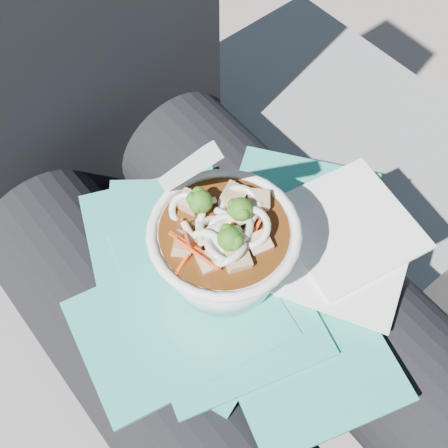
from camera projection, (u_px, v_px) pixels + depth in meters
ground at (227, 443)px, 1.11m from camera, size 20.00×20.00×0.00m
stone_ledge at (168, 330)px, 0.98m from camera, size 1.01×0.53×0.46m
lap at (229, 318)px, 0.66m from camera, size 0.34×0.48×0.15m
person_body at (176, 248)px, 0.68m from camera, size 0.34×0.94×1.01m
plastic_bag at (225, 280)px, 0.59m from camera, size 0.36×0.36×0.01m
napkins at (344, 243)px, 0.59m from camera, size 0.18×0.17×0.01m
udon_bowl at (224, 246)px, 0.54m from camera, size 0.15×0.15×0.19m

